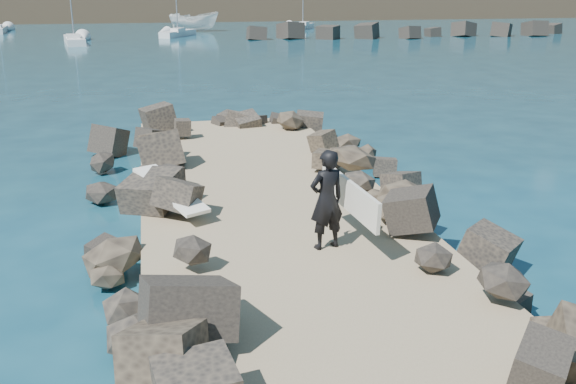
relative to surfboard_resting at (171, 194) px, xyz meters
name	(u,v)px	position (x,y,z in m)	size (l,w,h in m)	color
ground	(279,242)	(2.32, -0.78, -1.04)	(800.00, 800.00, 0.00)	#0F384C
jetty	(299,266)	(2.32, -2.78, -0.74)	(6.00, 26.00, 0.60)	#8C7759
riprap_left	(147,259)	(-0.58, -2.28, -0.54)	(2.60, 22.00, 1.00)	black
riprap_right	(427,235)	(5.22, -2.28, -0.54)	(2.60, 22.00, 1.00)	black
breakwater_secondary	(484,31)	(37.32, 54.22, -0.44)	(52.00, 4.00, 1.20)	black
surfboard_resting	(171,194)	(0.00, 0.00, 0.00)	(0.60, 2.42, 0.08)	white
boat_imported	(194,22)	(5.79, 68.97, 0.14)	(2.30, 6.13, 2.37)	silver
surfer_with_board	(330,199)	(2.95, -2.68, 0.56)	(1.08, 2.45, 1.98)	black
sailboat_b	(178,33)	(3.33, 60.86, -0.69)	(4.40, 6.03, 7.59)	silver
sailboat_d	(303,26)	(20.08, 70.42, -0.69)	(4.29, 6.18, 7.69)	silver
sailboat_a	(74,40)	(-7.14, 53.71, -0.69)	(2.79, 7.77, 9.11)	silver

